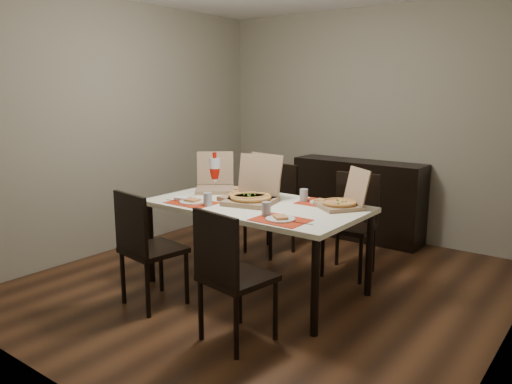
# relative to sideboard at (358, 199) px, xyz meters

# --- Properties ---
(ground) EXTENTS (3.80, 4.00, 0.02)m
(ground) POSITION_rel_sideboard_xyz_m (0.00, -1.78, -0.46)
(ground) COLOR #472916
(ground) RESTS_ON ground
(room_walls) EXTENTS (3.84, 4.02, 2.62)m
(room_walls) POSITION_rel_sideboard_xyz_m (0.00, -1.35, 1.28)
(room_walls) COLOR gray
(room_walls) RESTS_ON ground
(sideboard) EXTENTS (1.50, 0.40, 0.90)m
(sideboard) POSITION_rel_sideboard_xyz_m (0.00, 0.00, 0.00)
(sideboard) COLOR black
(sideboard) RESTS_ON ground
(dining_table) EXTENTS (1.80, 1.00, 0.75)m
(dining_table) POSITION_rel_sideboard_xyz_m (-0.02, -1.92, 0.23)
(dining_table) COLOR white
(dining_table) RESTS_ON ground
(chair_near_left) EXTENTS (0.48, 0.48, 0.93)m
(chair_near_left) POSITION_rel_sideboard_xyz_m (-0.48, -2.74, 0.06)
(chair_near_left) COLOR black
(chair_near_left) RESTS_ON ground
(chair_near_right) EXTENTS (0.48, 0.48, 0.93)m
(chair_near_right) POSITION_rel_sideboard_xyz_m (0.42, -2.80, 0.06)
(chair_near_right) COLOR black
(chair_near_right) RESTS_ON ground
(chair_far_left) EXTENTS (0.47, 0.47, 0.93)m
(chair_far_left) POSITION_rel_sideboard_xyz_m (-0.48, -0.99, 0.06)
(chair_far_left) COLOR black
(chair_far_left) RESTS_ON ground
(chair_far_right) EXTENTS (0.46, 0.46, 0.93)m
(chair_far_right) POSITION_rel_sideboard_xyz_m (0.45, -1.07, 0.06)
(chair_far_right) COLOR black
(chair_far_right) RESTS_ON ground
(setting_near_left) EXTENTS (0.48, 0.30, 0.11)m
(setting_near_left) POSITION_rel_sideboard_xyz_m (-0.44, -2.22, 0.32)
(setting_near_left) COLOR red
(setting_near_left) RESTS_ON dining_table
(setting_near_right) EXTENTS (0.46, 0.30, 0.11)m
(setting_near_right) POSITION_rel_sideboard_xyz_m (0.41, -2.24, 0.32)
(setting_near_right) COLOR red
(setting_near_right) RESTS_ON dining_table
(setting_far_left) EXTENTS (0.46, 0.30, 0.11)m
(setting_far_left) POSITION_rel_sideboard_xyz_m (-0.45, -1.62, 0.32)
(setting_far_left) COLOR red
(setting_far_left) RESTS_ON dining_table
(setting_far_right) EXTENTS (0.50, 0.30, 0.11)m
(setting_far_right) POSITION_rel_sideboard_xyz_m (0.37, -1.59, 0.32)
(setting_far_right) COLOR red
(setting_far_right) RESTS_ON dining_table
(napkin_loose) EXTENTS (0.16, 0.15, 0.02)m
(napkin_loose) POSITION_rel_sideboard_xyz_m (0.01, -2.03, 0.31)
(napkin_loose) COLOR white
(napkin_loose) RESTS_ON dining_table
(pizza_box_center) EXTENTS (0.48, 0.51, 0.39)m
(pizza_box_center) POSITION_rel_sideboard_xyz_m (-0.07, -1.91, 0.36)
(pizza_box_center) COLOR #896C4F
(pizza_box_center) RESTS_ON dining_table
(pizza_box_right) EXTENTS (0.46, 0.47, 0.32)m
(pizza_box_right) POSITION_rel_sideboard_xyz_m (0.63, -1.63, 0.35)
(pizza_box_right) COLOR #896C4F
(pizza_box_right) RESTS_ON dining_table
(pizza_box_left) EXTENTS (0.52, 0.52, 0.35)m
(pizza_box_left) POSITION_rel_sideboard_xyz_m (-0.67, -1.70, 0.36)
(pizza_box_left) COLOR #896C4F
(pizza_box_left) RESTS_ON dining_table
(pizza_box_extra) EXTENTS (0.45, 0.49, 0.39)m
(pizza_box_extra) POSITION_rel_sideboard_xyz_m (-0.13, -1.85, 0.36)
(pizza_box_extra) COLOR #896C4F
(pizza_box_extra) RESTS_ON dining_table
(faina_plate) EXTENTS (0.24, 0.24, 0.03)m
(faina_plate) POSITION_rel_sideboard_xyz_m (-0.28, -1.86, 0.31)
(faina_plate) COLOR black
(faina_plate) RESTS_ON dining_table
(dip_bowl) EXTENTS (0.11, 0.11, 0.02)m
(dip_bowl) POSITION_rel_sideboard_xyz_m (0.05, -1.79, 0.31)
(dip_bowl) COLOR white
(dip_bowl) RESTS_ON dining_table
(soda_bottle) EXTENTS (0.12, 0.12, 0.34)m
(soda_bottle) POSITION_rel_sideboard_xyz_m (-0.77, -1.59, 0.45)
(soda_bottle) COLOR silver
(soda_bottle) RESTS_ON dining_table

